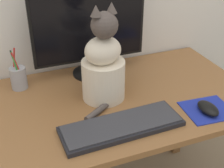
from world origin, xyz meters
The scene contains 7 objects.
desk centered at (0.00, 0.00, 0.61)m, with size 1.30×0.66×0.71m.
monitor centered at (0.04, 0.24, 0.92)m, with size 0.51×0.17×0.39m.
keyboard centered at (0.02, -0.19, 0.72)m, with size 0.44×0.16×0.02m.
mousepad_right centered at (0.37, -0.21, 0.71)m, with size 0.19×0.17×0.00m.
computer_mouse_right centered at (0.36, -0.22, 0.73)m, with size 0.06×0.10×0.03m.
cat centered at (0.03, 0.02, 0.86)m, with size 0.23×0.26×0.39m.
pen_cup centered at (-0.28, 0.22, 0.76)m, with size 0.07×0.07×0.18m.
Camera 1 is at (-0.33, -1.00, 1.41)m, focal length 50.00 mm.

